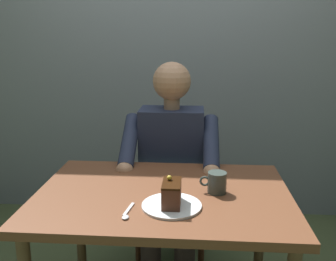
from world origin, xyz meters
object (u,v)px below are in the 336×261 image
(chair, at_px, (173,185))
(coffee_cup, at_px, (217,182))
(dining_table, at_px, (163,210))
(dessert_spoon, at_px, (127,213))
(seated_person, at_px, (171,170))
(cake_slice, at_px, (172,193))

(chair, bearing_deg, coffee_cup, 109.56)
(dining_table, xyz_separation_m, coffee_cup, (-0.23, -0.01, 0.14))
(chair, xyz_separation_m, dessert_spoon, (0.12, 0.88, 0.25))
(chair, distance_m, seated_person, 0.24)
(seated_person, relative_size, coffee_cup, 10.77)
(cake_slice, bearing_deg, seated_person, -85.78)
(seated_person, distance_m, cake_slice, 0.65)
(dining_table, relative_size, dessert_spoon, 7.66)
(cake_slice, bearing_deg, coffee_cup, -140.10)
(seated_person, height_order, coffee_cup, seated_person)
(dining_table, relative_size, chair, 1.23)
(coffee_cup, height_order, dessert_spoon, coffee_cup)
(coffee_cup, xyz_separation_m, dessert_spoon, (0.35, 0.23, -0.04))
(chair, relative_size, coffee_cup, 7.68)
(dining_table, height_order, chair, chair)
(cake_slice, xyz_separation_m, dessert_spoon, (0.16, 0.08, -0.05))
(dining_table, xyz_separation_m, dessert_spoon, (0.12, 0.22, 0.09))
(dessert_spoon, bearing_deg, cake_slice, -154.46)
(cake_slice, height_order, coffee_cup, cake_slice)
(seated_person, distance_m, coffee_cup, 0.55)
(dessert_spoon, bearing_deg, coffee_cup, -146.30)
(dessert_spoon, bearing_deg, dining_table, -118.19)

